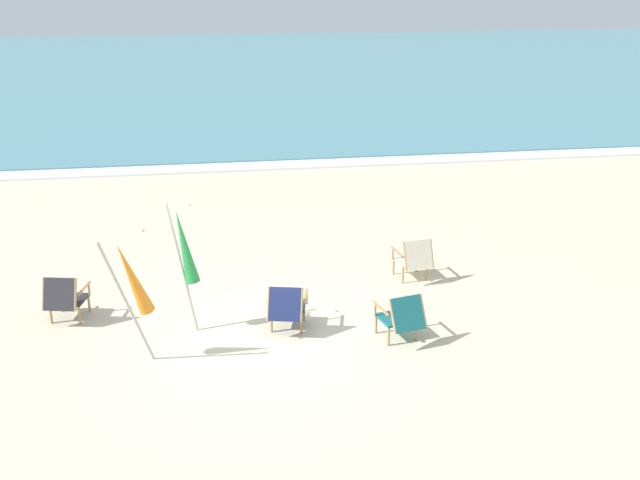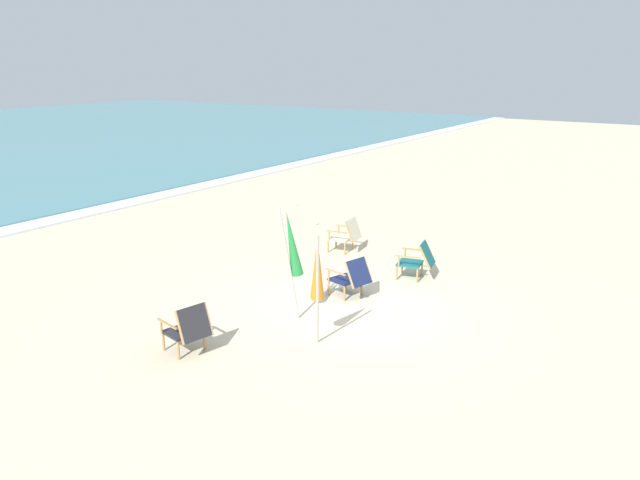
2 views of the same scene
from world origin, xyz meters
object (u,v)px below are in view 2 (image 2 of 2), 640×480
Objects in this scene: beach_chair_back_left at (188,328)px; umbrella_furled_orange at (317,269)px; beach_chair_mid_center at (418,259)px; beach_chair_far_center at (346,234)px; umbrella_furled_green at (292,245)px; beach_chair_front_left at (351,276)px.

beach_chair_back_left is 0.40× the size of umbrella_furled_orange.
beach_chair_mid_center is 1.04× the size of beach_chair_far_center.
umbrella_furled_green is at bearing 164.21° from beach_chair_mid_center.
umbrella_furled_orange reaches higher than beach_chair_mid_center.
umbrella_furled_green is (-3.99, -1.32, 0.94)m from beach_chair_far_center.
beach_chair_mid_center is at bearing -110.09° from beach_chair_far_center.
beach_chair_far_center is (5.93, 0.75, -0.00)m from beach_chair_back_left.
beach_chair_back_left reaches higher than beach_chair_mid_center.
beach_chair_front_left is at bearing -146.93° from beach_chair_far_center.
beach_chair_back_left is 1.00× the size of beach_chair_far_center.
beach_chair_back_left is at bearing -172.76° from beach_chair_far_center.
umbrella_furled_orange reaches higher than beach_chair_far_center.
umbrella_furled_orange is (-3.87, -0.09, 0.90)m from beach_chair_mid_center.
umbrella_furled_orange is at bearing -153.71° from beach_chair_far_center.
umbrella_furled_green is at bearing 168.92° from beach_chair_front_left.
beach_chair_front_left is 0.42× the size of umbrella_furled_orange.
beach_chair_mid_center is 0.40× the size of umbrella_furled_green.
umbrella_furled_orange reaches higher than beach_chair_front_left.
beach_chair_far_center is 0.39× the size of umbrella_furled_green.
umbrella_furled_orange is at bearing -178.61° from beach_chair_mid_center.
beach_chair_far_center is 0.40× the size of umbrella_furled_orange.
beach_chair_front_left is 2.96m from beach_chair_far_center.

